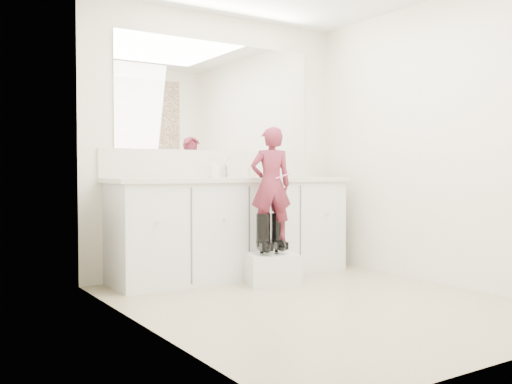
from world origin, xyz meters
TOP-DOWN VIEW (x-y plane):
  - floor at (0.00, 0.00)m, footprint 3.00×3.00m
  - wall_back at (0.00, 1.50)m, footprint 2.60×0.00m
  - wall_left at (-1.30, 0.00)m, footprint 0.00×3.00m
  - wall_right at (1.30, 0.00)m, footprint 0.00×3.00m
  - vanity_cabinet at (0.00, 1.23)m, footprint 2.20×0.55m
  - countertop at (0.00, 1.21)m, footprint 2.28×0.58m
  - backsplash at (0.00, 1.49)m, footprint 2.28×0.03m
  - mirror at (0.00, 1.49)m, footprint 2.00×0.02m
  - faucet at (0.00, 1.38)m, footprint 0.08×0.08m
  - cup at (0.21, 1.22)m, footprint 0.13×0.13m
  - soap_bottle at (-0.18, 1.24)m, footprint 0.08×0.08m
  - step_stool at (0.09, 0.72)m, footprint 0.49×0.45m
  - boot_left at (0.01, 0.74)m, footprint 0.19×0.25m
  - boot_right at (0.16, 0.74)m, footprint 0.19×0.25m
  - toddler at (0.09, 0.74)m, footprint 0.40×0.33m
  - toothbrush at (0.16, 0.66)m, footprint 0.13×0.05m

SIDE VIEW (x-z plane):
  - floor at x=0.00m, z-range 0.00..0.00m
  - step_stool at x=0.09m, z-range 0.00..0.26m
  - vanity_cabinet at x=0.00m, z-range 0.00..0.85m
  - boot_left at x=0.01m, z-range 0.26..0.60m
  - boot_right at x=0.16m, z-range 0.26..0.60m
  - toddler at x=0.09m, z-range 0.36..1.31m
  - countertop at x=0.00m, z-range 0.85..0.89m
  - toothbrush at x=0.16m, z-range 0.88..0.94m
  - cup at x=0.21m, z-range 0.89..0.98m
  - faucet at x=0.00m, z-range 0.89..0.99m
  - soap_bottle at x=-0.18m, z-range 0.89..1.06m
  - backsplash at x=0.00m, z-range 0.89..1.14m
  - wall_back at x=0.00m, z-range -0.10..2.50m
  - wall_left at x=-1.30m, z-range -0.30..2.70m
  - wall_right at x=1.30m, z-range -0.30..2.70m
  - mirror at x=0.00m, z-range 1.14..2.14m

